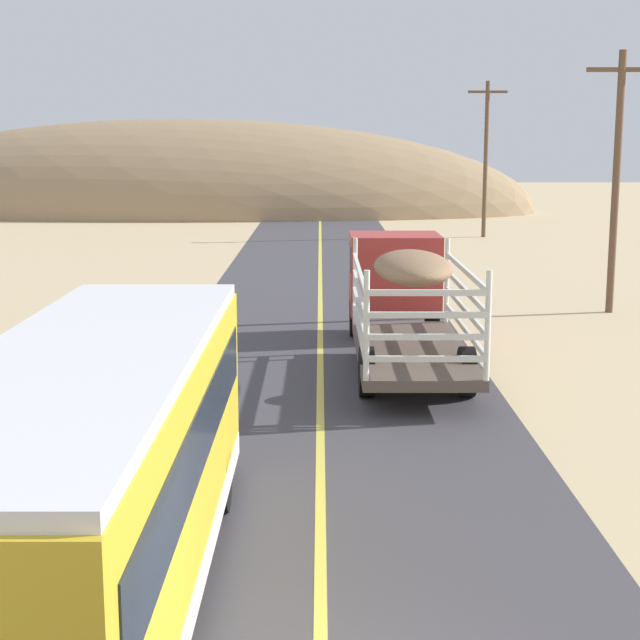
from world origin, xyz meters
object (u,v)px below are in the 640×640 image
Objects in this scene: power_pole_mid at (616,175)px; power_pole_far at (485,155)px; livestock_truck at (400,285)px; bus at (93,474)px.

power_pole_mid is 0.95× the size of power_pole_far.
power_pole_mid is 24.84m from power_pole_far.
livestock_truck is 1.11× the size of power_pole_far.
bus is at bearing -104.83° from power_pole_far.
livestock_truck is 9.88m from power_pole_mid.
bus is at bearing -120.32° from power_pole_mid.
power_pole_far is (12.02, 45.38, 2.92)m from bus.
power_pole_mid is at bearing -90.00° from power_pole_far.
power_pole_far is (7.31, 30.94, 2.88)m from livestock_truck.
power_pole_far reaches higher than livestock_truck.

